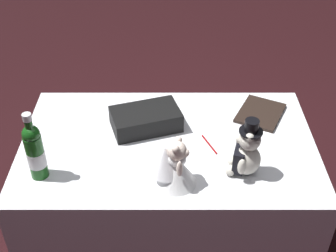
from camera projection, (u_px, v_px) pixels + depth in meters
ground_plane at (168, 240)px, 2.69m from camera, size 12.00×12.00×0.00m
reception_table at (168, 196)px, 2.45m from camera, size 1.45×0.88×0.76m
teddy_bear_groom at (246, 153)px, 1.99m from camera, size 0.16×0.16×0.29m
teddy_bear_bride at (174, 165)px, 1.94m from camera, size 0.22×0.18×0.23m
champagne_bottle at (35, 151)px, 1.95m from camera, size 0.08×0.08×0.34m
signing_pen at (209, 144)px, 2.21m from camera, size 0.07×0.15×0.01m
gift_case_black at (146, 119)px, 2.29m from camera, size 0.38×0.29×0.10m
guestbook at (260, 113)px, 2.40m from camera, size 0.31×0.33×0.02m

